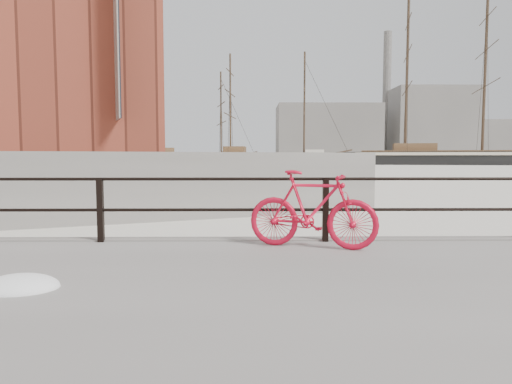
% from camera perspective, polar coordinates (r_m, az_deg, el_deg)
% --- Properties ---
extents(far_quay, '(78.44, 148.07, 1.80)m').
position_cam_1_polar(far_quay, '(86.72, -24.81, 3.50)').
color(far_quay, gray).
rests_on(far_quay, ground).
extents(bicycle, '(1.87, 0.85, 1.13)m').
position_cam_1_polar(bicycle, '(6.64, 7.07, -2.16)').
color(bicycle, red).
rests_on(bicycle, promenade).
extents(barque_black, '(71.03, 37.73, 37.77)m').
position_cam_1_polar(barque_black, '(106.74, 26.36, 3.06)').
color(barque_black, black).
rests_on(barque_black, ground).
extents(schooner_mid, '(29.57, 15.43, 20.40)m').
position_cam_1_polar(schooner_mid, '(79.71, 1.38, 3.21)').
color(schooner_mid, beige).
rests_on(schooner_mid, ground).
extents(schooner_left, '(26.21, 16.00, 18.54)m').
position_cam_1_polar(schooner_left, '(86.78, -7.99, 3.27)').
color(schooner_left, beige).
rests_on(schooner_left, ground).
extents(workboat_far, '(10.86, 6.54, 7.00)m').
position_cam_1_polar(workboat_far, '(58.89, -29.09, 2.23)').
color(workboat_far, black).
rests_on(workboat_far, ground).
extents(apartment_mustard, '(26.02, 22.15, 22.20)m').
position_cam_1_polar(apartment_mustard, '(55.06, -28.65, 15.65)').
color(apartment_mustard, gold).
rests_on(apartment_mustard, far_quay).
extents(apartment_cream, '(24.16, 21.40, 21.20)m').
position_cam_1_polar(apartment_cream, '(77.58, -26.86, 11.90)').
color(apartment_cream, beige).
rests_on(apartment_cream, far_quay).
extents(apartment_grey, '(26.02, 22.15, 23.20)m').
position_cam_1_polar(apartment_grey, '(99.49, -25.97, 10.75)').
color(apartment_grey, '#989893').
rests_on(apartment_grey, far_quay).
extents(apartment_brick, '(27.87, 22.90, 21.20)m').
position_cam_1_polar(apartment_brick, '(122.24, -25.35, 9.03)').
color(apartment_brick, brown).
rests_on(apartment_brick, far_quay).
extents(industrial_west, '(32.00, 18.00, 18.00)m').
position_cam_1_polar(industrial_west, '(149.43, 8.85, 7.18)').
color(industrial_west, gray).
rests_on(industrial_west, ground).
extents(industrial_mid, '(26.00, 20.00, 24.00)m').
position_cam_1_polar(industrial_mid, '(163.81, 20.84, 7.75)').
color(industrial_mid, gray).
rests_on(industrial_mid, ground).
extents(industrial_east, '(20.00, 16.00, 14.00)m').
position_cam_1_polar(industrial_east, '(177.69, 27.15, 5.65)').
color(industrial_east, gray).
rests_on(industrial_east, ground).
extents(smokestack, '(2.80, 2.80, 44.00)m').
position_cam_1_polar(smokestack, '(165.24, 16.01, 11.32)').
color(smokestack, gray).
rests_on(smokestack, ground).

